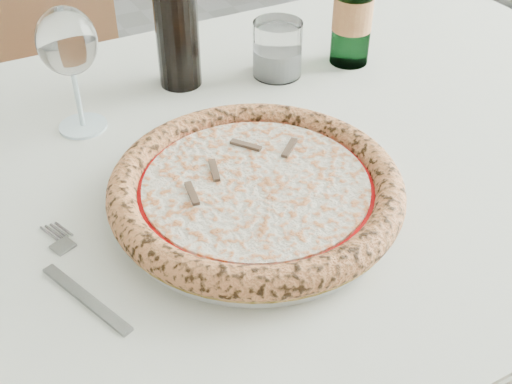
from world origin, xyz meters
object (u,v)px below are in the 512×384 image
dining_table (221,217)px  tumbler (277,53)px  wine_bottle (176,14)px  plate (256,200)px  pizza (256,188)px  beer_bottle (354,4)px  wine_glass (67,45)px  chair_far (45,84)px

dining_table → tumbler: size_ratio=16.54×
wine_bottle → plate: bearing=-97.1°
plate → wine_bottle: size_ratio=1.22×
pizza → beer_bottle: (0.30, 0.25, 0.07)m
dining_table → wine_glass: (-0.13, 0.16, 0.21)m
dining_table → chair_far: (-0.08, 0.74, -0.13)m
plate → chair_far: bearing=95.8°
plate → pizza: bearing=160.6°
pizza → tumbler: bearing=56.0°
plate → tumbler: tumbler is taller
plate → beer_bottle: beer_bottle is taller
chair_far → pizza: (0.08, -0.84, 0.25)m
plate → tumbler: 0.32m
tumbler → beer_bottle: beer_bottle is taller
plate → wine_bottle: 0.33m
chair_far → wine_bottle: bearing=-76.8°
pizza → beer_bottle: 0.40m
chair_far → pizza: bearing=-84.2°
tumbler → beer_bottle: 0.14m
wine_bottle → beer_bottle: bearing=-13.0°
tumbler → beer_bottle: size_ratio=0.35×
tumbler → chair_far: bearing=115.0°
plate → wine_glass: (-0.13, 0.26, 0.11)m
wine_glass → beer_bottle: beer_bottle is taller
dining_table → chair_far: bearing=96.6°
wine_glass → chair_far: bearing=85.8°
tumbler → wine_bottle: (-0.14, 0.04, 0.07)m
dining_table → wine_bottle: wine_bottle is taller
pizza → wine_glass: bearing=116.2°
wine_glass → plate: bearing=-63.8°
chair_far → dining_table: bearing=-83.4°
pizza → dining_table: bearing=90.0°
plate → pizza: pizza is taller
tumbler → wine_bottle: size_ratio=0.33×
dining_table → wine_glass: size_ratio=8.17×
dining_table → wine_bottle: bearing=79.6°
pizza → plate: bearing=-19.4°
beer_bottle → wine_bottle: 0.27m
dining_table → pizza: 0.16m
dining_table → tumbler: tumbler is taller
dining_table → beer_bottle: bearing=26.5°
tumbler → pizza: bearing=-124.0°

